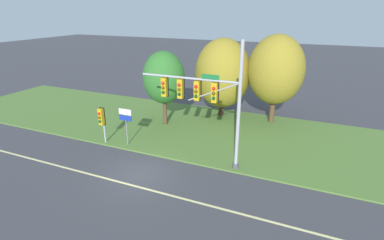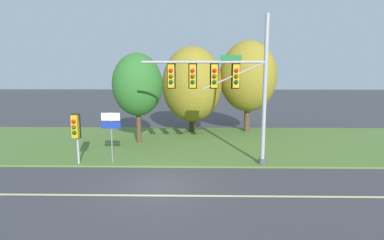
# 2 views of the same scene
# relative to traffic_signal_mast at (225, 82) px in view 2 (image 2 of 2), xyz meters

# --- Properties ---
(ground_plane) EXTENTS (160.00, 160.00, 0.00)m
(ground_plane) POSITION_rel_traffic_signal_mast_xyz_m (-3.19, -3.00, -4.55)
(ground_plane) COLOR #3D3D42
(lane_stripe) EXTENTS (36.00, 0.16, 0.01)m
(lane_stripe) POSITION_rel_traffic_signal_mast_xyz_m (-3.19, -4.20, -4.55)
(lane_stripe) COLOR beige
(lane_stripe) RESTS_ON ground
(grass_verge) EXTENTS (48.00, 11.50, 0.10)m
(grass_verge) POSITION_rel_traffic_signal_mast_xyz_m (-3.19, 5.25, -4.50)
(grass_verge) COLOR #517533
(grass_verge) RESTS_ON ground
(traffic_signal_mast) EXTENTS (6.72, 0.49, 7.96)m
(traffic_signal_mast) POSITION_rel_traffic_signal_mast_xyz_m (0.00, 0.00, 0.00)
(traffic_signal_mast) COLOR #9EA0A5
(traffic_signal_mast) RESTS_ON grass_verge
(pedestrian_signal_near_kerb) EXTENTS (0.46, 0.55, 2.79)m
(pedestrian_signal_near_kerb) POSITION_rel_traffic_signal_mast_xyz_m (-8.00, -0.31, -2.48)
(pedestrian_signal_near_kerb) COLOR #9EA0A5
(pedestrian_signal_near_kerb) RESTS_ON grass_verge
(route_sign_post) EXTENTS (1.07, 0.08, 2.84)m
(route_sign_post) POSITION_rel_traffic_signal_mast_xyz_m (-6.22, 0.18, -2.49)
(route_sign_post) COLOR slate
(route_sign_post) RESTS_ON grass_verge
(tree_nearest_road) EXTENTS (3.51, 3.51, 6.33)m
(tree_nearest_road) POSITION_rel_traffic_signal_mast_xyz_m (-5.67, 5.06, -0.33)
(tree_nearest_road) COLOR #4C3823
(tree_nearest_road) RESTS_ON grass_verge
(tree_left_of_mast) EXTENTS (5.04, 5.04, 7.14)m
(tree_left_of_mast) POSITION_rel_traffic_signal_mast_xyz_m (-1.90, 9.31, -0.47)
(tree_left_of_mast) COLOR #423021
(tree_left_of_mast) RESTS_ON grass_verge
(tree_behind_signpost) EXTENTS (4.72, 4.72, 7.62)m
(tree_behind_signpost) POSITION_rel_traffic_signal_mast_xyz_m (2.77, 9.36, 0.20)
(tree_behind_signpost) COLOR #4C3823
(tree_behind_signpost) RESTS_ON grass_verge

